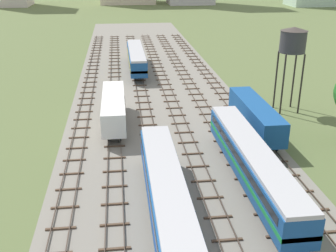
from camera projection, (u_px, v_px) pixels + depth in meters
The scene contains 14 objects.
ground_plane at pixel (161, 115), 56.08m from camera, with size 480.00×480.00×0.00m, color #5B6B3D.
ballast_bed at pixel (161, 115), 56.07m from camera, with size 25.22×176.00×0.01m, color gray.
track_far_left at pixel (83, 115), 55.76m from camera, with size 2.40×126.00×0.29m.
track_left at pixel (115, 114), 56.23m from camera, with size 2.40×126.00×0.29m.
track_centre_left at pixel (145, 112), 56.71m from camera, with size 2.40×126.00×0.29m.
track_centre at pixel (176, 111), 57.18m from camera, with size 2.40×126.00×0.29m.
track_centre_right at pixel (205, 110), 57.65m from camera, with size 2.40×126.00×0.29m.
track_right at pixel (235, 109), 58.13m from camera, with size 2.40×126.00×0.29m.
passenger_coach_centre_left_nearest at pixel (168, 197), 31.97m from camera, with size 2.96×22.00×3.80m.
passenger_coach_centre_right_near at pixel (252, 161), 37.64m from camera, with size 2.96×22.00×3.80m.
freight_boxcar_right_mid at pixel (255, 115), 49.26m from camera, with size 2.87×14.00×3.60m.
freight_boxcar_left_midfar at pixel (114, 107), 51.84m from camera, with size 2.87×14.00×3.60m.
diesel_railcar_centre_left_far at pixel (136, 57), 77.82m from camera, with size 2.96×20.50×3.80m.
water_tower at pixel (293, 42), 54.29m from camera, with size 3.62×3.62×11.63m.
Camera 1 is at (-5.41, 3.79, 19.81)m, focal length 43.72 mm.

